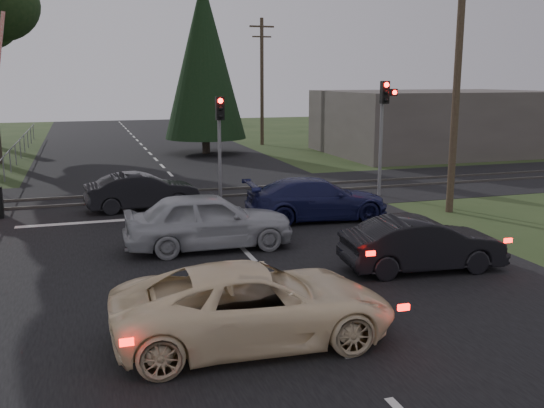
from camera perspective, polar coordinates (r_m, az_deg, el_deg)
name	(u,v)px	position (r m, az deg, el deg)	size (l,w,h in m)	color
ground	(281,288)	(14.26, 0.87, -7.95)	(120.00, 120.00, 0.00)	#293C1B
road	(200,205)	(23.62, -6.81, -0.06)	(14.00, 100.00, 0.01)	black
rail_corridor	(191,195)	(25.55, -7.66, 0.82)	(120.00, 8.00, 0.01)	black
stop_line	(209,214)	(21.89, -5.92, -0.96)	(13.00, 0.35, 0.00)	silver
rail_near	(194,198)	(24.77, -7.34, 0.59)	(120.00, 0.12, 0.10)	#59544C
rail_far	(187,191)	(26.32, -7.96, 1.23)	(120.00, 0.12, 0.10)	#59544C
traffic_signal_right	(384,116)	(25.19, 10.52, 8.17)	(0.68, 0.48, 4.70)	slate
traffic_signal_center	(220,130)	(24.07, -4.93, 6.95)	(0.32, 0.48, 4.10)	slate
utility_pole_near	(457,81)	(22.66, 17.02, 11.05)	(1.80, 0.26, 9.00)	#4C3D2D
utility_pole_mid	(262,79)	(44.59, -0.96, 11.65)	(1.80, 0.26, 9.00)	#4C3D2D
utility_pole_far	(197,79)	(68.92, -7.04, 11.61)	(1.80, 0.26, 9.00)	#4C3D2D
conifer_tree	(204,59)	(39.52, -6.41, 13.41)	(5.20, 5.20, 11.00)	#473D33
fence_left	(14,169)	(35.73, -23.11, 3.08)	(0.10, 36.00, 1.20)	slate
building_right	(436,122)	(41.34, 15.19, 7.46)	(14.00, 10.00, 4.00)	#59514C
cream_coupe	(254,304)	(11.31, -1.66, -9.42)	(2.40, 5.21, 1.45)	beige
dark_hatchback	(422,244)	(15.85, 13.98, -3.70)	(1.44, 4.12, 1.36)	black
silver_car	(209,220)	(17.41, -5.98, -1.55)	(1.93, 4.80, 1.64)	#A7AAAF
blue_sedan	(317,199)	(20.92, 4.24, 0.46)	(2.02, 4.97, 1.44)	#171A46
dark_car_far	(142,191)	(23.02, -12.11, 1.17)	(1.44, 4.13, 1.36)	black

